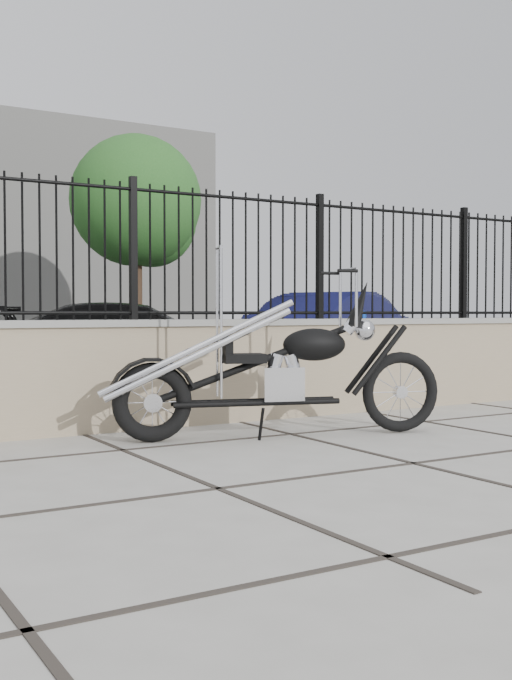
{
  "coord_description": "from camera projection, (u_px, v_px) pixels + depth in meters",
  "views": [
    {
      "loc": [
        -3.66,
        -4.03,
        1.02
      ],
      "look_at": [
        -0.2,
        1.74,
        0.79
      ],
      "focal_mm": 42.0,
      "sensor_mm": 36.0,
      "label": 1
    }
  ],
  "objects": [
    {
      "name": "tree_right",
      "position": [
        136.0,
        195.0,
        21.75
      ],
      "size": [
        3.59,
        3.59,
        6.06
      ],
      "rotation": [
        0.0,
        0.0,
        0.03
      ],
      "color": "#382619",
      "rests_on": "ground_plane"
    },
    {
      "name": "ground_plane",
      "position": [
        414.0,
        464.0,
        5.37
      ],
      "size": [
        90.0,
        90.0,
        0.0
      ],
      "primitive_type": "plane",
      "color": "#99968E",
      "rests_on": "ground"
    },
    {
      "name": "iron_fence",
      "position": [
        233.0,
        255.0,
        7.46
      ],
      "size": [
        14.0,
        0.08,
        1.2
      ],
      "primitive_type": "cube",
      "color": "black",
      "rests_on": "retaining_wall"
    },
    {
      "name": "bollard_b",
      "position": [
        362.0,
        348.0,
        11.14
      ],
      "size": [
        0.14,
        0.14,
        1.04
      ],
      "primitive_type": "cylinder",
      "rotation": [
        0.0,
        0.0,
        0.16
      ],
      "color": "#0B39AB",
      "rests_on": "ground_plane"
    },
    {
      "name": "retaining_wall",
      "position": [
        233.0,
        370.0,
        7.5
      ],
      "size": [
        14.0,
        0.36,
        0.96
      ],
      "primitive_type": "cube",
      "color": "gray",
      "rests_on": "ground_plane"
    },
    {
      "name": "chopper_motorcycle",
      "position": [
        275.0,
        341.0,
        6.47
      ],
      "size": [
        2.65,
        1.21,
        1.58
      ],
      "primitive_type": null,
      "rotation": [
        0.0,
        0.0,
        -0.3
      ],
      "color": "black",
      "rests_on": "ground_plane"
    },
    {
      "name": "car_blue",
      "position": [
        342.0,
        331.0,
        14.04
      ],
      "size": [
        4.39,
        3.04,
        1.37
      ],
      "primitive_type": "imported",
      "rotation": [
        0.0,
        0.0,
        2.0
      ],
      "color": "#11133F",
      "rests_on": "parking_lot"
    },
    {
      "name": "car_black",
      "position": [
        135.0,
        342.0,
        11.91
      ],
      "size": [
        4.36,
        3.06,
        1.17
      ],
      "primitive_type": "imported",
      "rotation": [
        0.0,
        0.0,
        1.18
      ],
      "color": "black",
      "rests_on": "parking_lot"
    }
  ]
}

